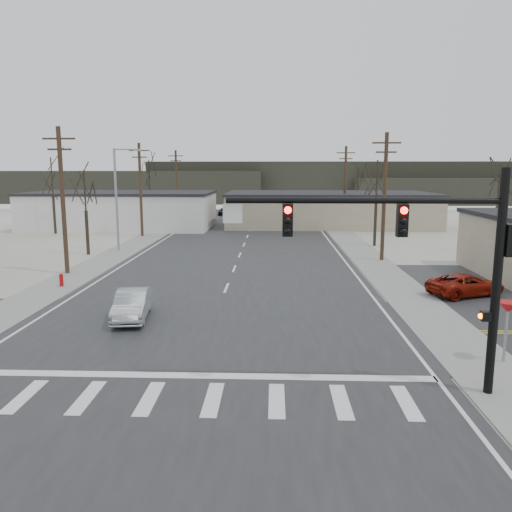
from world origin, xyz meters
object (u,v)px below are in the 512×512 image
(sedan_crossing, at_px, (132,305))
(car_parked_red, at_px, (466,285))
(car_far_a, at_px, (260,220))
(traffic_signal_mast, at_px, (437,251))
(fire_hydrant, at_px, (61,280))
(car_far_b, at_px, (224,211))

(sedan_crossing, relative_size, car_parked_red, 0.93)
(car_parked_red, bearing_deg, sedan_crossing, 84.00)
(car_far_a, xyz_separation_m, car_parked_red, (12.83, -34.87, -0.23))
(traffic_signal_mast, height_order, car_far_a, traffic_signal_mast)
(fire_hydrant, distance_m, sedan_crossing, 9.04)
(traffic_signal_mast, bearing_deg, car_far_a, 98.13)
(car_far_b, distance_m, car_parked_red, 54.80)
(traffic_signal_mast, bearing_deg, fire_hydrant, 141.87)
(sedan_crossing, bearing_deg, fire_hydrant, 126.39)
(car_parked_red, bearing_deg, traffic_signal_mast, 132.76)
(car_far_b, height_order, car_parked_red, car_far_b)
(car_far_b, relative_size, car_parked_red, 0.83)
(sedan_crossing, height_order, car_far_b, sedan_crossing)
(car_far_a, height_order, car_far_b, car_far_a)
(traffic_signal_mast, distance_m, car_far_a, 48.41)
(traffic_signal_mast, xyz_separation_m, sedan_crossing, (-11.83, 7.69, -3.94))
(car_far_a, relative_size, car_parked_red, 1.29)
(fire_hydrant, height_order, car_parked_red, car_parked_red)
(car_far_b, bearing_deg, sedan_crossing, -83.18)
(car_far_b, bearing_deg, car_far_a, -63.91)
(traffic_signal_mast, xyz_separation_m, car_far_a, (-6.83, 47.78, -3.78))
(sedan_crossing, height_order, car_far_a, car_far_a)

